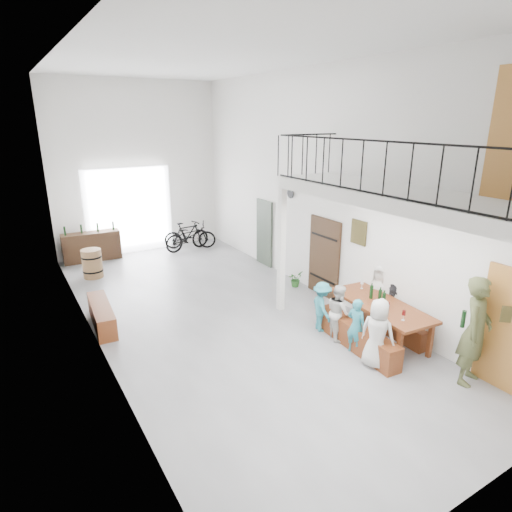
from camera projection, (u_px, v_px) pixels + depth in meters
floor at (223, 314)px, 9.88m from camera, size 12.00×12.00×0.00m
room_walls at (219, 157)px, 8.78m from camera, size 12.00×12.00×12.00m
gateway_portal at (129, 211)px, 14.08m from camera, size 2.80×0.08×2.80m
right_wall_decor at (373, 244)px, 9.15m from camera, size 0.07×8.28×5.07m
balcony at (403, 201)px, 7.39m from camera, size 1.52×5.62×4.00m
tasting_table at (381, 307)px, 8.57m from camera, size 1.12×2.32×0.79m
bench_inner at (356, 337)px, 8.36m from camera, size 0.51×2.16×0.49m
bench_wall at (390, 325)px, 8.93m from camera, size 0.30×1.79×0.41m
tableware at (380, 298)px, 8.46m from camera, size 0.52×1.59×0.35m
side_bench at (102, 315)px, 9.28m from camera, size 0.51×1.77×0.49m
oak_barrel at (92, 263)px, 12.05m from camera, size 0.56×0.56×0.82m
serving_counter at (92, 246)px, 13.47m from camera, size 1.75×0.56×0.91m
counter_bottles at (90, 228)px, 13.28m from camera, size 1.49×0.11×0.28m
guest_left_a at (377, 334)px, 7.63m from camera, size 0.61×0.75×1.31m
guest_left_b at (356, 326)px, 8.10m from camera, size 0.34×0.45×1.12m
guest_left_c at (339, 312)px, 8.66m from camera, size 0.61×0.68×1.16m
guest_left_d at (322, 307)px, 8.98m from camera, size 0.58×0.79×1.08m
guest_right_a at (420, 316)px, 8.56m from camera, size 0.28×0.64×1.09m
guest_right_b at (394, 306)px, 9.08m from camera, size 0.52×1.01×1.04m
guest_right_c at (379, 293)px, 9.39m from camera, size 0.57×0.73×1.31m
host_standing at (475, 331)px, 7.10m from camera, size 0.80×0.65×1.90m
potted_plant at (295, 279)px, 11.45m from camera, size 0.48×0.45×0.42m
bicycle_near at (190, 235)px, 14.73m from camera, size 1.85×1.31×0.92m
bicycle_far at (187, 236)px, 14.49m from camera, size 1.71×0.71×1.00m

